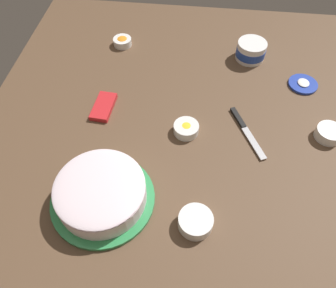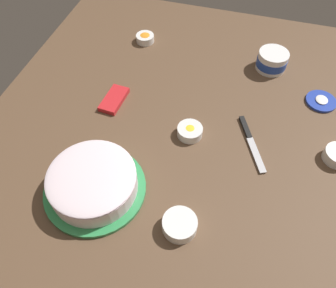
# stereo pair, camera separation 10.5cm
# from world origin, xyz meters

# --- Properties ---
(ground_plane) EXTENTS (1.54, 1.54, 0.00)m
(ground_plane) POSITION_xyz_m (0.00, 0.00, 0.00)
(ground_plane) COLOR brown
(frosted_cake) EXTENTS (0.31, 0.31, 0.09)m
(frosted_cake) POSITION_xyz_m (0.31, -0.26, 0.04)
(frosted_cake) COLOR #339351
(frosted_cake) RESTS_ON ground_plane
(frosting_tub) EXTENTS (0.12, 0.12, 0.08)m
(frosting_tub) POSITION_xyz_m (-0.40, 0.19, 0.04)
(frosting_tub) COLOR white
(frosting_tub) RESTS_ON ground_plane
(frosting_tub_lid) EXTENTS (0.11, 0.11, 0.02)m
(frosting_tub_lid) POSITION_xyz_m (-0.26, 0.39, 0.01)
(frosting_tub_lid) COLOR #233DAD
(frosting_tub_lid) RESTS_ON ground_plane
(spreading_knife) EXTENTS (0.22, 0.12, 0.01)m
(spreading_knife) POSITION_xyz_m (-0.01, 0.16, 0.01)
(spreading_knife) COLOR silver
(spreading_knife) RESTS_ON ground_plane
(sprinkle_bowl_orange) EXTENTS (0.08, 0.08, 0.03)m
(sprinkle_bowl_orange) POSITION_xyz_m (-0.43, -0.35, 0.02)
(sprinkle_bowl_orange) COLOR white
(sprinkle_bowl_orange) RESTS_ON ground_plane
(sprinkle_bowl_yellow) EXTENTS (0.09, 0.09, 0.03)m
(sprinkle_bowl_yellow) POSITION_xyz_m (0.02, -0.04, 0.02)
(sprinkle_bowl_yellow) COLOR white
(sprinkle_bowl_yellow) RESTS_ON ground_plane
(sprinkle_bowl_green) EXTENTS (0.10, 0.10, 0.04)m
(sprinkle_bowl_green) POSITION_xyz_m (0.36, 0.01, 0.02)
(sprinkle_bowl_green) COLOR white
(sprinkle_bowl_green) RESTS_ON ground_plane
(candy_box_lower) EXTENTS (0.14, 0.08, 0.02)m
(candy_box_lower) POSITION_xyz_m (-0.05, -0.35, 0.01)
(candy_box_lower) COLOR red
(candy_box_lower) RESTS_ON ground_plane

